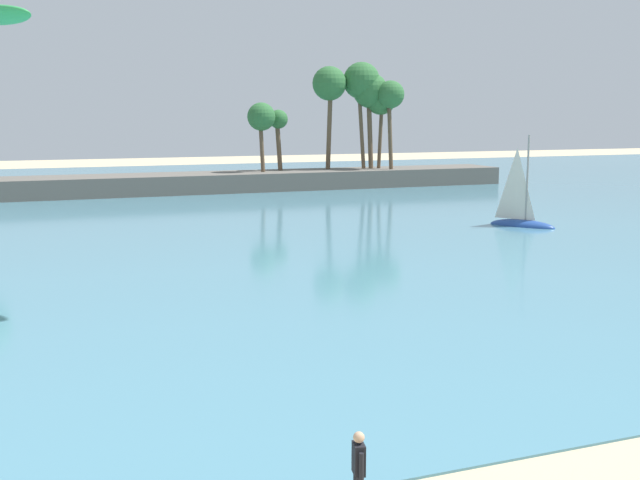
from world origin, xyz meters
TOP-DOWN VIEW (x-y plane):
  - sea at (0.00, 59.57)m, footprint 220.00×99.23m
  - palm_headland at (1.58, 69.18)m, footprint 81.04×6.28m
  - person_at_waterline at (-1.17, 9.03)m, footprint 0.27×0.54m
  - sailboat_mid_bay at (23.90, 39.09)m, footprint 3.50×4.43m

SIDE VIEW (x-z plane):
  - sea at x=0.00m, z-range 0.00..0.06m
  - sailboat_mid_bay at x=23.90m, z-range -2.56..3.83m
  - person_at_waterline at x=-1.17m, z-range 0.06..1.73m
  - palm_headland at x=1.58m, z-range -2.77..10.24m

